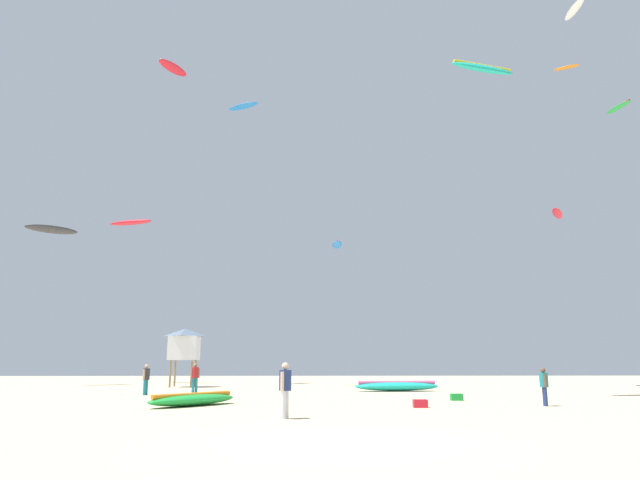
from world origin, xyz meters
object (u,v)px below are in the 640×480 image
person_foreground (285,386)px  kite_aloft_7 (243,106)px  kite_aloft_9 (131,222)px  kite_aloft_1 (574,9)px  kite_grounded_near (193,400)px  kite_grounded_mid (397,386)px  person_left (146,377)px  kite_aloft_3 (337,245)px  kite_aloft_4 (483,68)px  lifeguard_tower (184,344)px  kite_aloft_8 (173,68)px  gear_bag (457,397)px  kite_aloft_0 (618,107)px  person_right (544,384)px  person_midground (195,375)px  cooler_box (420,404)px  kite_aloft_5 (557,213)px  kite_aloft_6 (52,229)px  kite_aloft_2 (566,68)px

person_foreground → kite_aloft_7: kite_aloft_7 is taller
kite_aloft_9 → kite_aloft_1: bearing=-30.5°
kite_grounded_near → kite_grounded_mid: (10.36, 11.52, 0.05)m
kite_aloft_7 → person_left: bearing=-107.3°
kite_aloft_3 → kite_aloft_4: bearing=-69.7°
lifeguard_tower → kite_aloft_8: bearing=124.2°
kite_grounded_near → lifeguard_tower: lifeguard_tower is taller
gear_bag → kite_aloft_9: size_ratio=0.13×
kite_aloft_1 → kite_aloft_0: bearing=39.8°
person_right → kite_aloft_8: size_ratio=0.46×
person_midground → person_left: person_midground is taller
gear_bag → kite_aloft_3: 26.55m
kite_grounded_near → gear_bag: (11.84, 2.98, -0.10)m
person_left → cooler_box: 16.08m
kite_aloft_5 → kite_aloft_3: bearing=154.4°
kite_aloft_6 → kite_aloft_7: bearing=-6.2°
lifeguard_tower → cooler_box: (13.44, -18.87, -2.89)m
kite_aloft_8 → kite_aloft_9: 14.41m
kite_grounded_mid → kite_aloft_2: size_ratio=2.57×
cooler_box → kite_aloft_3: bearing=93.7°
kite_aloft_1 → kite_aloft_7: kite_aloft_1 is taller
kite_aloft_9 → kite_aloft_3: bearing=4.4°
cooler_box → kite_aloft_4: size_ratio=0.13×
kite_aloft_1 → kite_aloft_7: 25.23m
kite_aloft_1 → cooler_box: bearing=-148.6°
kite_aloft_8 → kite_aloft_9: (-3.53, 2.36, -13.77)m
kite_aloft_5 → lifeguard_tower: bearing=-179.2°
kite_aloft_2 → kite_aloft_6: 45.15m
person_left → gear_bag: 16.63m
kite_aloft_0 → person_foreground: bearing=-144.8°
kite_aloft_4 → kite_aloft_6: kite_aloft_4 is taller
cooler_box → kite_aloft_2: kite_aloft_2 is taller
kite_aloft_0 → kite_aloft_7: bearing=159.2°
kite_grounded_mid → kite_aloft_5: bearing=25.2°
person_foreground → person_right: (10.63, 5.04, -0.13)m
kite_aloft_5 → kite_aloft_6: size_ratio=0.78×
cooler_box → kite_aloft_0: size_ratio=0.26×
kite_aloft_1 → kite_aloft_3: (-13.50, 20.22, -10.66)m
gear_bag → lifeguard_tower: bearing=137.3°
kite_aloft_4 → kite_aloft_8: bearing=143.5°
person_foreground → kite_aloft_5: kite_aloft_5 is taller
kite_aloft_1 → kite_aloft_9: (-31.93, 18.81, -9.02)m
person_left → person_right: size_ratio=1.06×
person_left → kite_aloft_6: kite_aloft_6 is taller
person_left → kite_aloft_1: 33.39m
person_foreground → cooler_box: 6.88m
gear_bag → kite_aloft_0: kite_aloft_0 is taller
kite_aloft_2 → kite_aloft_6: (-42.85, 1.44, -14.15)m
kite_aloft_0 → kite_aloft_6: size_ratio=0.55×
gear_bag → kite_aloft_0: (13.23, 6.38, 17.91)m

